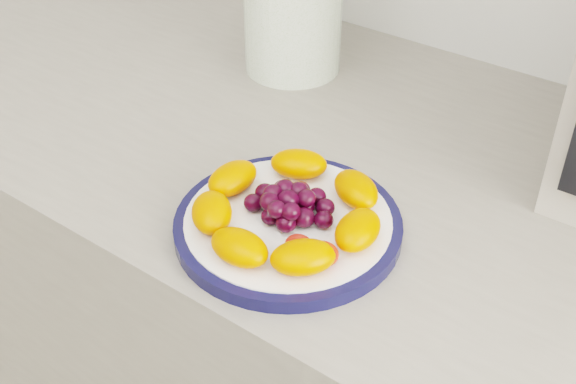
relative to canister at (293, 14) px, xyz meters
The scene contains 4 objects.
plate_rim 0.37m from the canister, 54.92° to the right, with size 0.23×0.23×0.01m, color #0D0F35.
plate_face 0.37m from the canister, 54.92° to the right, with size 0.21×0.21×0.02m, color white.
canister is the anchor object (origin of this frame).
fruit_plate 0.37m from the canister, 54.95° to the right, with size 0.20×0.19×0.03m.
Camera 1 is at (0.27, 0.58, 1.37)m, focal length 45.00 mm.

